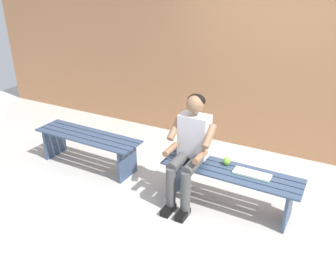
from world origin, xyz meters
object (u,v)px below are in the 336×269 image
Objects in this scene: book_open at (252,174)px; bench_near at (230,180)px; apple at (227,161)px; bench_far at (88,143)px; person_seated at (190,147)px.

bench_near is at bearing 5.57° from book_open.
apple is 0.22× the size of book_open.
bench_near is at bearing 180.00° from bench_far.
book_open is (-2.25, -0.02, 0.13)m from bench_far.
book_open is (-0.69, -0.12, -0.23)m from person_seated.
bench_near is 3.79× the size of book_open.
person_seated is at bearing 176.27° from bench_far.
book_open is at bearing -175.52° from bench_near.
bench_far is 3.70× the size of book_open.
bench_far is at bearing -3.73° from person_seated.
bench_near is at bearing 130.35° from apple.
bench_near is 0.27m from book_open.
bench_near is 1.24× the size of person_seated.
person_seated is 0.47m from apple.
bench_far is 1.60m from person_seated.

